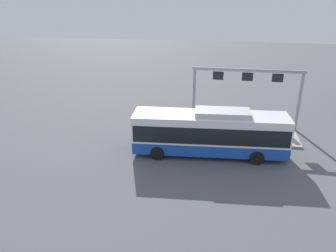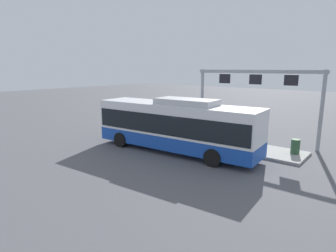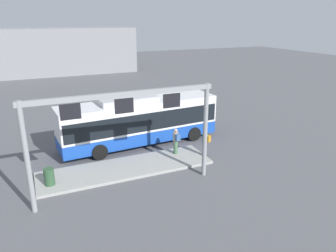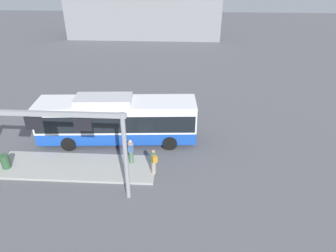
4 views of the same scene
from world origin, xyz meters
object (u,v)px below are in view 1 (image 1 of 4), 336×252
bus_main (210,131)px  person_boarding (177,119)px  trash_bin (290,132)px  person_waiting_near (194,125)px

bus_main → person_boarding: bearing=-57.1°
bus_main → person_boarding: 4.92m
person_boarding → trash_bin: person_boarding is taller
person_boarding → person_waiting_near: 1.84m
bus_main → trash_bin: 7.46m
bus_main → trash_bin: size_ratio=12.32×
bus_main → person_waiting_near: size_ratio=6.64×
bus_main → person_boarding: size_ratio=6.64×
person_waiting_near → trash_bin: (-7.69, -0.95, -0.44)m
person_boarding → person_waiting_near: (-1.54, 1.01, 0.00)m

